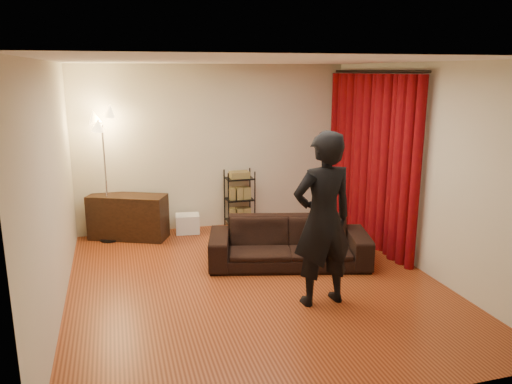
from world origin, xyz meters
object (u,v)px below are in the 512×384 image
object	(u,v)px
person	(323,220)
sofa	(289,242)
wire_shelf	(240,199)
floor_lamp	(106,177)
media_cabinet	(128,217)
storage_boxes	(188,224)

from	to	relation	value
person	sofa	bearing A→B (deg)	-97.35
person	wire_shelf	size ratio (longest dim) A/B	2.01
person	floor_lamp	size ratio (longest dim) A/B	0.98
wire_shelf	floor_lamp	xyz separation A→B (m)	(-2.12, -0.08, 0.52)
person	media_cabinet	world-z (taller)	person
storage_boxes	wire_shelf	bearing A→B (deg)	3.18
floor_lamp	person	bearing A→B (deg)	-51.31
person	media_cabinet	bearing A→B (deg)	-60.82
sofa	person	xyz separation A→B (m)	(-0.04, -1.19, 0.67)
person	storage_boxes	size ratio (longest dim) A/B	5.23
media_cabinet	storage_boxes	distance (m)	0.96
wire_shelf	floor_lamp	distance (m)	2.19
media_cabinet	floor_lamp	distance (m)	0.72
media_cabinet	floor_lamp	xyz separation A→B (m)	(-0.30, -0.03, 0.66)
person	media_cabinet	distance (m)	3.62
media_cabinet	storage_boxes	xyz separation A→B (m)	(0.94, 0.00, -0.19)
media_cabinet	floor_lamp	world-z (taller)	floor_lamp
wire_shelf	floor_lamp	size ratio (longest dim) A/B	0.49
media_cabinet	wire_shelf	distance (m)	1.83
storage_boxes	floor_lamp	world-z (taller)	floor_lamp
wire_shelf	sofa	bearing A→B (deg)	-85.32
media_cabinet	person	bearing A→B (deg)	-31.18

